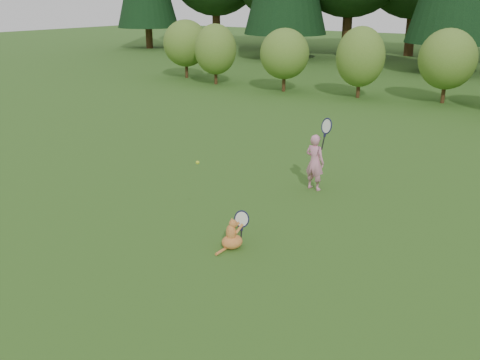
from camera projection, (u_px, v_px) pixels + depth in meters
The scene contains 5 objects.
ground at pixel (203, 230), 8.93m from camera, with size 100.00×100.00×0.00m, color #265016.
shrub_row at pixel (438, 66), 18.52m from camera, with size 28.00×3.00×2.80m, color #517725, non-canonical shape.
child at pixel (315, 161), 10.62m from camera, with size 0.66×0.42×1.70m.
cat at pixel (233, 233), 8.24m from camera, with size 0.48×0.69×0.66m.
tennis_ball at pixel (198, 162), 8.46m from camera, with size 0.06×0.06×0.06m.
Camera 1 is at (5.21, -6.32, 3.71)m, focal length 40.00 mm.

